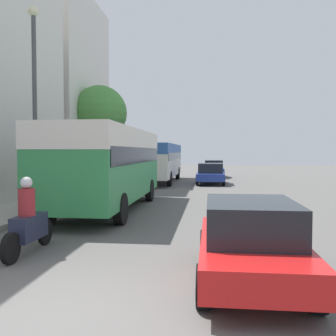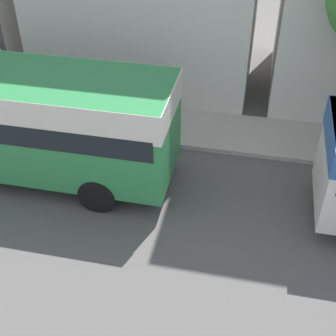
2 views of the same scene
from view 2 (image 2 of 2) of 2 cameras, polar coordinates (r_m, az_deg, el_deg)
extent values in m
cube|color=#2D8447|center=(13.51, -18.90, 5.94)|extent=(2.53, 9.10, 2.63)
cube|color=silver|center=(13.08, -19.71, 9.35)|extent=(2.56, 9.14, 0.79)
cube|color=black|center=(13.35, -19.18, 7.13)|extent=(2.58, 8.73, 0.58)
cylinder|color=black|center=(14.03, -5.53, 2.83)|extent=(0.28, 1.00, 1.00)
cylinder|color=black|center=(12.31, -8.60, -3.26)|extent=(0.28, 1.00, 1.00)
camera|label=1|loc=(22.36, -58.31, 3.15)|focal=40.00mm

